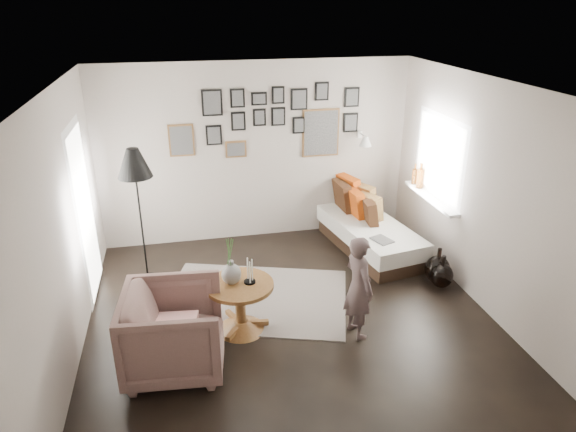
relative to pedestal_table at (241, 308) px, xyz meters
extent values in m
plane|color=black|center=(0.58, -0.02, -0.27)|extent=(4.80, 4.80, 0.00)
plane|color=#ADA197|center=(0.58, 2.38, 1.03)|extent=(4.50, 0.00, 4.50)
plane|color=#ADA197|center=(0.58, -2.42, 1.03)|extent=(4.50, 0.00, 4.50)
plane|color=#ADA197|center=(-1.67, -0.02, 1.03)|extent=(0.00, 4.80, 4.80)
plane|color=#ADA197|center=(2.83, -0.02, 1.03)|extent=(0.00, 4.80, 4.80)
plane|color=white|center=(0.58, -0.02, 2.33)|extent=(4.80, 4.80, 0.00)
plane|color=white|center=(-1.65, 1.18, 0.78)|extent=(0.00, 2.14, 2.14)
plane|color=white|center=(-1.65, 1.18, 0.78)|extent=(0.00, 1.88, 1.88)
plane|color=white|center=(-1.65, 1.18, 0.78)|extent=(0.00, 1.93, 1.93)
plane|color=white|center=(2.82, 1.18, 1.18)|extent=(0.00, 1.30, 1.30)
plane|color=white|center=(2.82, 1.18, 1.18)|extent=(0.00, 1.14, 1.14)
cube|color=white|center=(2.76, 1.18, 0.61)|extent=(0.15, 1.32, 0.04)
cylinder|color=#8C4C14|center=(2.76, 1.53, 0.77)|extent=(0.10, 0.10, 0.28)
cylinder|color=#8C4C14|center=(2.76, 1.70, 0.74)|extent=(0.08, 0.08, 0.22)
cube|color=brown|center=(-0.47, 2.36, 1.28)|extent=(0.35, 0.03, 0.45)
cube|color=black|center=(-0.47, 2.34, 1.28)|extent=(0.30, 0.01, 0.40)
cube|color=black|center=(-0.02, 2.36, 1.78)|extent=(0.28, 0.03, 0.36)
cube|color=black|center=(-0.02, 2.34, 1.78)|extent=(0.23, 0.01, 0.31)
cube|color=black|center=(-0.02, 2.36, 1.33)|extent=(0.22, 0.03, 0.28)
cube|color=black|center=(-0.02, 2.34, 1.33)|extent=(0.17, 0.01, 0.23)
cube|color=black|center=(0.33, 2.36, 1.83)|extent=(0.20, 0.03, 0.26)
cube|color=black|center=(0.33, 2.34, 1.83)|extent=(0.15, 0.01, 0.21)
cube|color=black|center=(0.33, 2.36, 1.51)|extent=(0.20, 0.03, 0.26)
cube|color=black|center=(0.33, 2.34, 1.51)|extent=(0.15, 0.01, 0.21)
cube|color=black|center=(0.63, 2.36, 1.81)|extent=(0.22, 0.03, 0.18)
cube|color=black|center=(0.63, 2.34, 1.81)|extent=(0.17, 0.01, 0.13)
cube|color=black|center=(0.63, 2.36, 1.55)|extent=(0.18, 0.03, 0.24)
cube|color=black|center=(0.63, 2.34, 1.55)|extent=(0.13, 0.01, 0.19)
cube|color=black|center=(0.90, 2.36, 1.85)|extent=(0.18, 0.03, 0.24)
cube|color=black|center=(0.90, 2.34, 1.85)|extent=(0.13, 0.01, 0.19)
cube|color=black|center=(0.90, 2.36, 1.55)|extent=(0.20, 0.03, 0.26)
cube|color=black|center=(0.90, 2.34, 1.55)|extent=(0.15, 0.01, 0.21)
cube|color=black|center=(1.20, 2.36, 1.78)|extent=(0.24, 0.03, 0.30)
cube|color=black|center=(1.20, 2.34, 1.78)|extent=(0.19, 0.01, 0.25)
cube|color=black|center=(1.20, 2.36, 1.41)|extent=(0.18, 0.03, 0.24)
cube|color=black|center=(1.20, 2.34, 1.41)|extent=(0.13, 0.01, 0.19)
cube|color=brown|center=(1.53, 2.36, 1.28)|extent=(0.55, 0.03, 0.70)
cube|color=black|center=(1.53, 2.34, 1.28)|extent=(0.50, 0.01, 0.65)
cube|color=black|center=(1.53, 2.36, 1.88)|extent=(0.20, 0.03, 0.26)
cube|color=black|center=(1.53, 2.34, 1.88)|extent=(0.15, 0.01, 0.21)
cube|color=black|center=(1.98, 2.36, 1.78)|extent=(0.22, 0.03, 0.28)
cube|color=black|center=(1.98, 2.34, 1.78)|extent=(0.17, 0.01, 0.23)
cube|color=black|center=(1.98, 2.36, 1.41)|extent=(0.22, 0.03, 0.28)
cube|color=black|center=(1.98, 2.34, 1.41)|extent=(0.17, 0.01, 0.23)
cube|color=brown|center=(0.28, 2.36, 1.11)|extent=(0.30, 0.03, 0.24)
cube|color=black|center=(0.28, 2.34, 1.11)|extent=(0.25, 0.01, 0.19)
cube|color=white|center=(2.13, 2.35, 1.23)|extent=(0.06, 0.04, 0.10)
cylinder|color=white|center=(2.13, 2.23, 1.25)|extent=(0.02, 0.24, 0.02)
cone|color=white|center=(2.13, 2.10, 1.19)|extent=(0.18, 0.18, 0.14)
cube|color=beige|center=(0.25, 0.58, -0.26)|extent=(2.55, 2.13, 0.01)
cone|color=brown|center=(0.00, 0.00, -0.21)|extent=(0.54, 0.54, 0.10)
cylinder|color=brown|center=(0.00, 0.00, 0.03)|extent=(0.11, 0.11, 0.42)
cylinder|color=brown|center=(0.00, 0.00, 0.29)|extent=(0.73, 0.73, 0.04)
ellipsoid|color=black|center=(-0.08, 0.02, 0.42)|extent=(0.21, 0.21, 0.23)
cylinder|color=black|center=(-0.08, 0.02, 0.56)|extent=(0.06, 0.06, 0.04)
cylinder|color=black|center=(0.11, 0.00, 0.32)|extent=(0.13, 0.13, 0.02)
cube|color=black|center=(2.06, 1.51, -0.16)|extent=(1.05, 1.89, 0.21)
cube|color=silver|center=(2.06, 1.51, 0.04)|extent=(1.12, 1.95, 0.23)
cube|color=#A53709|center=(2.08, 2.24, 0.39)|extent=(0.37, 0.57, 0.52)
cube|color=#341D10|center=(1.94, 2.15, 0.36)|extent=(0.24, 0.48, 0.47)
cube|color=brown|center=(2.19, 2.00, 0.35)|extent=(0.39, 0.49, 0.45)
cube|color=#A53709|center=(2.00, 1.87, 0.34)|extent=(0.24, 0.45, 0.43)
cube|color=brown|center=(2.15, 1.70, 0.32)|extent=(0.33, 0.44, 0.39)
cube|color=#341D10|center=(2.06, 1.56, 0.31)|extent=(0.22, 0.39, 0.37)
cube|color=black|center=(2.01, 0.96, 0.16)|extent=(0.29, 0.33, 0.02)
imported|color=brown|center=(-0.70, -0.50, 0.16)|extent=(1.02, 1.00, 0.86)
cube|color=white|center=(-0.67, -0.45, 0.21)|extent=(0.44, 0.45, 0.18)
cylinder|color=black|center=(-1.04, 1.32, -0.25)|extent=(0.27, 0.27, 0.03)
cylinder|color=black|center=(-1.04, 1.32, 0.52)|extent=(0.02, 0.02, 1.56)
cone|color=black|center=(-1.04, 1.32, 1.32)|extent=(0.41, 0.41, 0.35)
cube|color=black|center=(-1.11, -0.50, -0.09)|extent=(0.23, 0.14, 0.29)
cube|color=white|center=(-1.08, -0.52, -0.09)|extent=(0.22, 0.13, 0.29)
ellipsoid|color=black|center=(2.58, 0.47, -0.08)|extent=(0.32, 0.32, 0.37)
cylinder|color=black|center=(2.58, 0.47, 0.16)|extent=(0.05, 0.05, 0.11)
ellipsoid|color=black|center=(2.58, 0.35, -0.10)|extent=(0.28, 0.28, 0.32)
cylinder|color=black|center=(2.58, 0.35, 0.11)|extent=(0.05, 0.05, 0.11)
imported|color=brown|center=(1.21, -0.34, 0.31)|extent=(0.37, 0.48, 1.16)
camera|label=1|loc=(-0.50, -4.72, 3.12)|focal=32.00mm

